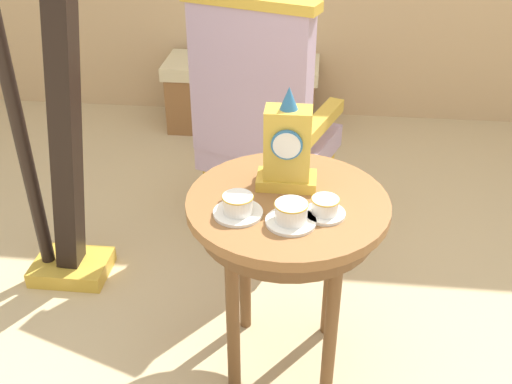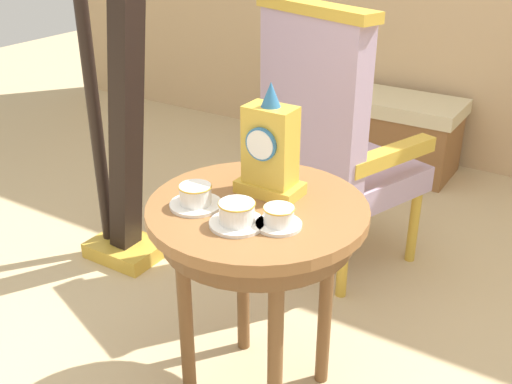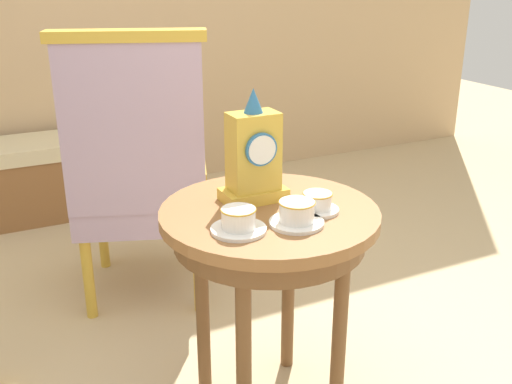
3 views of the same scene
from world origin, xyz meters
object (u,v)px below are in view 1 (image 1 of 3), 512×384
Objects in this scene: teacup_right at (291,214)px; mantel_clock at (287,148)px; side_table at (287,223)px; harp at (51,123)px; window_bench at (242,94)px; teacup_left at (238,206)px; armchair at (262,118)px; teacup_center at (325,207)px.

mantel_clock reaches higher than teacup_right.
side_table is 2.06× the size of mantel_clock.
window_bench is at bearing 72.12° from harp.
mantel_clock is at bearing 96.87° from side_table.
harp is (-0.78, 0.49, 0.01)m from teacup_left.
side_table is 0.84m from armchair.
armchair reaches higher than teacup_center.
side_table is at bearing -23.02° from harp.
teacup_left is 0.08× the size of harp.
teacup_right is 0.13× the size of armchair.
teacup_left is 0.93m from armchair.
teacup_right is at bearing -79.38° from armchair.
teacup_center is at bearing -33.64° from side_table.
harp is at bearing -107.88° from window_bench.
armchair reaches higher than window_bench.
teacup_right is 0.11m from teacup_center.
teacup_left is 1.00× the size of teacup_right.
side_table is 0.61× the size of armchair.
teacup_left is 0.16m from teacup_right.
armchair is (-0.15, 0.74, -0.24)m from mantel_clock.
armchair is 0.88m from harp.
teacup_right is 0.45× the size of mantel_clock.
teacup_left is 0.16× the size of window_bench.
side_table is 0.24m from mantel_clock.
armchair is at bearing 101.63° from mantel_clock.
teacup_center is at bearing -75.99° from window_bench.
teacup_right is at bearing -29.04° from harp.
harp is (-1.03, 0.47, 0.01)m from teacup_center.
mantel_clock is (-0.03, 0.21, 0.10)m from teacup_right.
teacup_left is at bearing -32.30° from harp.
window_bench is at bearing 101.61° from mantel_clock.
teacup_center is at bearing 5.37° from teacup_left.
teacup_right is 1.21× the size of teacup_center.
mantel_clock is (-0.01, 0.08, 0.22)m from side_table.
harp reaches higher than mantel_clock.
side_table is 0.38× the size of harp.
harp is 1.76m from window_bench.
teacup_right is 0.24m from mantel_clock.
teacup_right is 2.22m from window_bench.
teacup_right is (0.02, -0.13, 0.12)m from side_table.
side_table is 4.62× the size of teacup_right.
teacup_center is 1.13m from harp.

